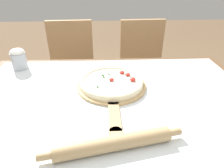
{
  "coord_description": "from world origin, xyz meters",
  "views": [
    {
      "loc": [
        -0.04,
        -0.74,
        1.25
      ],
      "look_at": [
        0.0,
        0.08,
        0.78
      ],
      "focal_mm": 32.0,
      "sensor_mm": 36.0,
      "label": 1
    }
  ],
  "objects_px": {
    "flour_cup": "(19,59)",
    "rolling_pin": "(114,143)",
    "pizza": "(112,82)",
    "pizza_peel": "(112,87)",
    "chair_left": "(72,67)",
    "chair_right": "(142,65)"
  },
  "relations": [
    {
      "from": "pizza",
      "to": "chair_right",
      "type": "height_order",
      "value": "chair_right"
    },
    {
      "from": "pizza_peel",
      "to": "pizza",
      "type": "distance_m",
      "value": 0.03
    },
    {
      "from": "pizza",
      "to": "flour_cup",
      "type": "bearing_deg",
      "value": 156.19
    },
    {
      "from": "pizza_peel",
      "to": "chair_left",
      "type": "relative_size",
      "value": 0.59
    },
    {
      "from": "rolling_pin",
      "to": "flour_cup",
      "type": "height_order",
      "value": "flour_cup"
    },
    {
      "from": "flour_cup",
      "to": "rolling_pin",
      "type": "bearing_deg",
      "value": -51.03
    },
    {
      "from": "pizza_peel",
      "to": "flour_cup",
      "type": "xyz_separation_m",
      "value": [
        -0.52,
        0.25,
        0.06
      ]
    },
    {
      "from": "rolling_pin",
      "to": "pizza",
      "type": "bearing_deg",
      "value": 88.06
    },
    {
      "from": "pizza_peel",
      "to": "flour_cup",
      "type": "height_order",
      "value": "flour_cup"
    },
    {
      "from": "pizza_peel",
      "to": "flour_cup",
      "type": "relative_size",
      "value": 4.3
    },
    {
      "from": "rolling_pin",
      "to": "chair_left",
      "type": "height_order",
      "value": "chair_left"
    },
    {
      "from": "rolling_pin",
      "to": "chair_left",
      "type": "xyz_separation_m",
      "value": [
        -0.3,
        1.15,
        -0.26
      ]
    },
    {
      "from": "flour_cup",
      "to": "pizza_peel",
      "type": "bearing_deg",
      "value": -25.87
    },
    {
      "from": "pizza",
      "to": "rolling_pin",
      "type": "relative_size",
      "value": 0.67
    },
    {
      "from": "pizza",
      "to": "chair_left",
      "type": "height_order",
      "value": "chair_left"
    },
    {
      "from": "pizza_peel",
      "to": "pizza",
      "type": "height_order",
      "value": "pizza"
    },
    {
      "from": "chair_right",
      "to": "flour_cup",
      "type": "height_order",
      "value": "chair_right"
    },
    {
      "from": "rolling_pin",
      "to": "chair_right",
      "type": "relative_size",
      "value": 0.52
    },
    {
      "from": "pizza_peel",
      "to": "flour_cup",
      "type": "bearing_deg",
      "value": 154.13
    },
    {
      "from": "pizza",
      "to": "chair_left",
      "type": "relative_size",
      "value": 0.35
    },
    {
      "from": "chair_left",
      "to": "flour_cup",
      "type": "distance_m",
      "value": 0.63
    },
    {
      "from": "rolling_pin",
      "to": "chair_left",
      "type": "relative_size",
      "value": 0.52
    }
  ]
}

